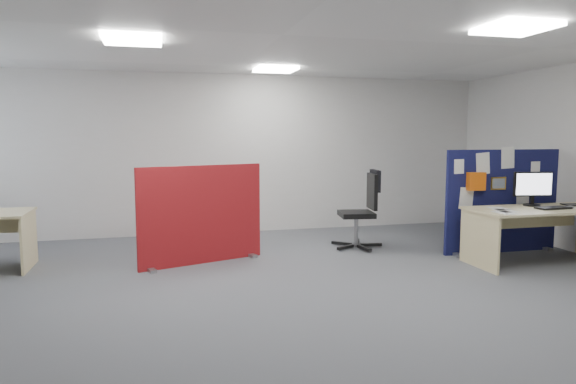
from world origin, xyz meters
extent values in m
plane|color=#56595E|center=(0.00, 0.00, 0.00)|extent=(9.00, 9.00, 0.00)
cube|color=white|center=(0.00, 0.00, 2.70)|extent=(9.00, 7.00, 0.02)
cube|color=silver|center=(0.00, 3.50, 1.35)|extent=(9.00, 0.02, 2.70)
cube|color=silver|center=(0.00, -3.50, 1.35)|extent=(9.00, 0.02, 2.70)
cube|color=white|center=(2.00, -1.00, 2.67)|extent=(0.60, 0.60, 0.04)
cube|color=white|center=(-1.50, 0.50, 2.67)|extent=(0.60, 0.60, 0.04)
cube|color=white|center=(0.50, 2.50, 2.67)|extent=(0.60, 0.60, 0.04)
cube|color=#10113B|center=(3.48, 1.03, 0.74)|extent=(1.79, 0.06, 1.47)
cube|color=gray|center=(2.74, 1.03, 0.02)|extent=(0.08, 0.30, 0.04)
cube|color=gray|center=(4.22, 1.03, 0.02)|extent=(0.08, 0.30, 0.04)
cube|color=white|center=(2.74, 1.00, 1.25)|extent=(0.15, 0.01, 0.20)
cube|color=white|center=(3.12, 1.00, 1.28)|extent=(0.21, 0.01, 0.30)
cube|color=white|center=(3.51, 1.00, 1.36)|extent=(0.21, 0.01, 0.30)
cube|color=white|center=(3.98, 1.00, 1.20)|extent=(0.15, 0.01, 0.20)
cube|color=white|center=(2.88, 1.00, 0.80)|extent=(0.21, 0.01, 0.30)
cube|color=white|center=(3.79, 1.00, 0.82)|extent=(0.21, 0.01, 0.30)
cube|color=white|center=(4.18, 1.00, 0.97)|extent=(0.15, 0.01, 0.20)
cube|color=gold|center=(3.38, 1.00, 1.00)|extent=(0.24, 0.01, 0.18)
cube|color=#DD5B0D|center=(2.99, 0.95, 1.04)|extent=(0.25, 0.10, 0.25)
cube|color=beige|center=(3.58, 0.34, 0.71)|extent=(1.93, 0.86, 0.03)
cube|color=beige|center=(2.65, 0.34, 0.35)|extent=(0.03, 0.79, 0.70)
cube|color=beige|center=(3.58, 0.74, 0.55)|extent=(1.74, 0.02, 0.30)
cylinder|color=black|center=(3.59, 0.57, 0.74)|extent=(0.22, 0.22, 0.02)
cube|color=black|center=(3.59, 0.57, 0.81)|extent=(0.05, 0.04, 0.11)
cube|color=black|center=(3.59, 0.57, 1.03)|extent=(0.53, 0.13, 0.33)
cube|color=white|center=(3.59, 0.55, 1.03)|extent=(0.48, 0.09, 0.29)
cube|color=black|center=(3.66, 0.26, 0.74)|extent=(0.46, 0.20, 0.02)
cube|color=gray|center=(3.90, 0.25, 0.74)|extent=(0.10, 0.06, 0.03)
cube|color=black|center=(4.20, 0.47, 0.74)|extent=(0.31, 0.26, 0.01)
cube|color=maroon|center=(-0.73, 1.44, 0.64)|extent=(1.64, 0.60, 1.29)
cube|color=gray|center=(-1.44, 1.44, 0.02)|extent=(0.08, 0.30, 0.04)
cube|color=gray|center=(-0.03, 1.44, 0.02)|extent=(0.08, 0.30, 0.04)
cube|color=beige|center=(-2.88, 1.71, 0.35)|extent=(0.03, 0.77, 0.70)
cube|color=black|center=(1.80, 1.77, 0.04)|extent=(0.32, 0.10, 0.04)
cube|color=black|center=(1.67, 2.01, 0.04)|extent=(0.19, 0.31, 0.04)
cube|color=black|center=(1.40, 1.97, 0.04)|extent=(0.26, 0.26, 0.04)
cube|color=black|center=(1.36, 1.69, 0.04)|extent=(0.31, 0.19, 0.04)
cube|color=black|center=(1.61, 1.57, 0.04)|extent=(0.10, 0.32, 0.04)
cylinder|color=gray|center=(1.57, 1.80, 0.27)|extent=(0.06, 0.06, 0.45)
cube|color=black|center=(1.57, 1.80, 0.51)|extent=(0.56, 0.56, 0.07)
cube|color=black|center=(1.80, 1.77, 0.85)|extent=(0.12, 0.45, 0.53)
cube|color=black|center=(1.84, 1.76, 1.01)|extent=(0.12, 0.41, 0.32)
cube|color=white|center=(2.94, 0.26, 0.73)|extent=(0.21, 0.30, 0.00)
cube|color=white|center=(3.00, 0.45, 0.73)|extent=(0.25, 0.32, 0.00)
cube|color=white|center=(2.83, 0.12, 0.73)|extent=(0.22, 0.31, 0.00)
camera|label=1|loc=(-1.28, -5.25, 1.67)|focal=32.00mm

